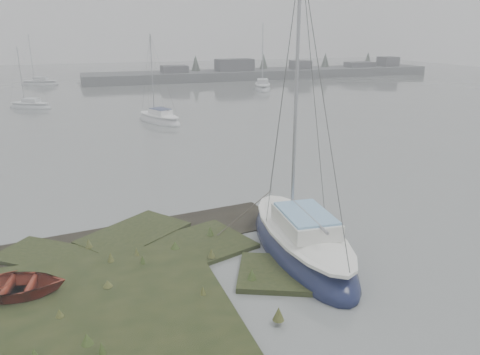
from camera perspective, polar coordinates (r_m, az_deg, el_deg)
ground at (r=44.04m, az=-12.08°, el=6.93°), size 160.00×160.00×0.00m
far_shoreline at (r=81.96m, az=3.74°, el=12.65°), size 60.00×8.00×4.15m
sailboat_main at (r=17.48m, az=7.46°, el=-8.02°), size 3.24×8.01×11.03m
sailboat_white at (r=42.28m, az=-9.80°, el=6.97°), size 4.04×6.04×8.13m
sailboat_far_a at (r=54.04m, az=-24.20°, el=7.93°), size 4.88×3.91×6.76m
sailboat_far_b at (r=65.11m, az=2.75°, el=10.90°), size 4.33×7.05×9.45m
sailboat_far_c at (r=76.35m, az=-23.24°, el=10.47°), size 5.78×3.42×7.76m
dinghy at (r=15.90m, az=-25.93°, el=-11.76°), size 3.43×2.76×0.63m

